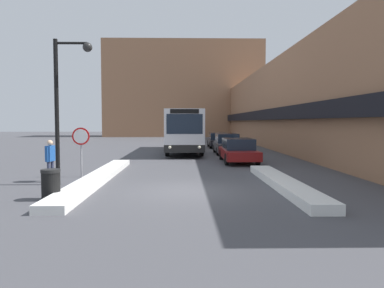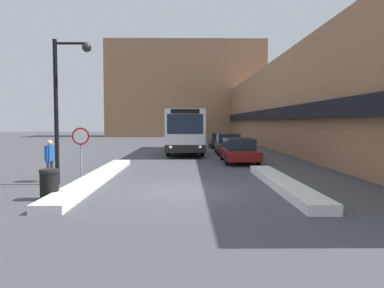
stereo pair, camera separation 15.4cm
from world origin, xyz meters
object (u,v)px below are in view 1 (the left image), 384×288
trash_bin (51,184)px  parked_car_back (218,140)px  pedestrian (50,157)px  parked_car_front (238,150)px  stop_sign (81,141)px  street_lamp (65,94)px  parked_car_middle (227,144)px  city_bus (184,130)px

trash_bin → parked_car_back: bearing=72.6°
pedestrian → parked_car_back: bearing=-14.8°
parked_car_front → pedestrian: size_ratio=2.88×
pedestrian → trash_bin: size_ratio=1.78×
stop_sign → pedestrian: 1.65m
street_lamp → pedestrian: size_ratio=3.27×
parked_car_middle → parked_car_back: 7.18m
street_lamp → trash_bin: 4.12m
parked_car_front → parked_car_middle: (0.00, 5.76, 0.03)m
parked_car_middle → pedestrian: bearing=-123.9°
parked_car_back → stop_sign: size_ratio=2.10×
city_bus → parked_car_front: 8.47m
parked_car_middle → trash_bin: (-7.40, -16.41, -0.28)m
city_bus → parked_car_front: size_ratio=2.52×
street_lamp → trash_bin: bearing=-82.1°
parked_car_middle → street_lamp: size_ratio=0.79×
parked_car_back → pedestrian: pedestrian is taller
city_bus → parked_car_front: (3.21, -7.76, -1.05)m
trash_bin → pedestrian: bearing=109.5°
street_lamp → trash_bin: size_ratio=5.82×
parked_car_middle → parked_car_back: size_ratio=0.95×
city_bus → parked_car_back: 6.18m
parked_car_front → stop_sign: 9.75m
street_lamp → pedestrian: 2.72m
stop_sign → city_bus: bearing=71.5°
parked_car_middle → stop_sign: size_ratio=2.00×
parked_car_back → street_lamp: street_lamp is taller
pedestrian → trash_bin: 3.78m
parked_car_back → stop_sign: stop_sign is taller
parked_car_front → stop_sign: size_ratio=2.24×
parked_car_front → street_lamp: (-7.79, -7.85, 2.76)m
city_bus → street_lamp: size_ratio=2.22×
parked_car_middle → pedestrian: 15.52m
pedestrian → parked_car_middle: bearing=-25.4°
parked_car_front → parked_car_back: (-0.00, 12.94, -0.02)m
parked_car_back → trash_bin: bearing=-107.4°
parked_car_front → street_lamp: bearing=-134.8°
stop_sign → street_lamp: 2.78m
parked_car_front → parked_car_back: bearing=90.0°
trash_bin → parked_car_middle: bearing=65.7°
parked_car_middle → parked_car_back: bearing=90.0°
parked_car_front → pedestrian: 11.21m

